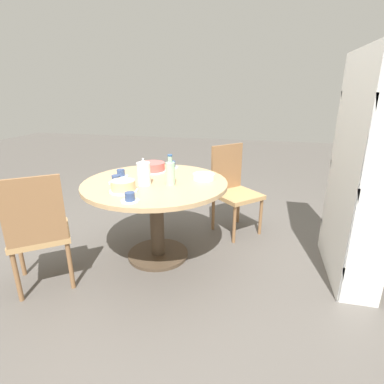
{
  "coord_description": "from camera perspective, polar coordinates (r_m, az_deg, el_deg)",
  "views": [
    {
      "loc": [
        2.33,
        0.88,
        1.48
      ],
      "look_at": [
        0.0,
        0.33,
        0.66
      ],
      "focal_mm": 28.0,
      "sensor_mm": 36.0,
      "label": 1
    }
  ],
  "objects": [
    {
      "name": "cake_second",
      "position": [
        2.37,
        -12.97,
        1.08
      ],
      "size": [
        0.22,
        0.22,
        0.09
      ],
      "color": "white",
      "rests_on": "dining_table"
    },
    {
      "name": "chair_b",
      "position": [
        2.52,
        -27.21,
        -6.54
      ],
      "size": [
        0.59,
        0.59,
        0.93
      ],
      "rotation": [
        0.0,
        0.0,
        5.38
      ],
      "color": "olive",
      "rests_on": "ground_plane"
    },
    {
      "name": "cup_d",
      "position": [
        2.62,
        -14.25,
        2.28
      ],
      "size": [
        0.13,
        0.13,
        0.07
      ],
      "color": "silver",
      "rests_on": "dining_table"
    },
    {
      "name": "cup_c",
      "position": [
        3.05,
        -3.91,
        5.17
      ],
      "size": [
        0.13,
        0.13,
        0.07
      ],
      "color": "silver",
      "rests_on": "dining_table"
    },
    {
      "name": "ground_plane",
      "position": [
        2.9,
        -6.44,
        -11.88
      ],
      "size": [
        14.0,
        14.0,
        0.0
      ],
      "primitive_type": "plane",
      "color": "#56514C"
    },
    {
      "name": "cup_a",
      "position": [
        2.16,
        -11.75,
        -1.1
      ],
      "size": [
        0.13,
        0.13,
        0.07
      ],
      "color": "silver",
      "rests_on": "dining_table"
    },
    {
      "name": "water_bottle",
      "position": [
        2.48,
        -4.16,
        3.71
      ],
      "size": [
        0.08,
        0.08,
        0.25
      ],
      "color": "#99C6A3",
      "rests_on": "dining_table"
    },
    {
      "name": "dining_table",
      "position": [
        2.65,
        -6.89,
        -1.14
      ],
      "size": [
        1.25,
        1.25,
        0.73
      ],
      "color": "#473828",
      "rests_on": "ground_plane"
    },
    {
      "name": "chair_a",
      "position": [
        3.22,
        7.93,
        0.78
      ],
      "size": [
        0.59,
        0.59,
        0.93
      ],
      "rotation": [
        0.0,
        0.0,
        2.36
      ],
      "color": "olive",
      "rests_on": "ground_plane"
    },
    {
      "name": "bookshelf",
      "position": [
        2.64,
        29.05,
        3.04
      ],
      "size": [
        0.87,
        0.28,
        1.76
      ],
      "rotation": [
        0.0,
        0.0,
        3.14
      ],
      "color": "silver",
      "rests_on": "ground_plane"
    },
    {
      "name": "plate_stack",
      "position": [
        2.64,
        2.23,
        2.95
      ],
      "size": [
        0.19,
        0.19,
        0.05
      ],
      "color": "white",
      "rests_on": "dining_table"
    },
    {
      "name": "coffee_pot",
      "position": [
        2.49,
        -9.19,
        3.62
      ],
      "size": [
        0.11,
        0.11,
        0.23
      ],
      "color": "white",
      "rests_on": "dining_table"
    },
    {
      "name": "cup_b",
      "position": [
        2.8,
        -13.39,
        3.4
      ],
      "size": [
        0.13,
        0.13,
        0.07
      ],
      "color": "silver",
      "rests_on": "dining_table"
    },
    {
      "name": "cake_main",
      "position": [
        2.92,
        -7.54,
        4.72
      ],
      "size": [
        0.27,
        0.27,
        0.09
      ],
      "color": "white",
      "rests_on": "dining_table"
    }
  ]
}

